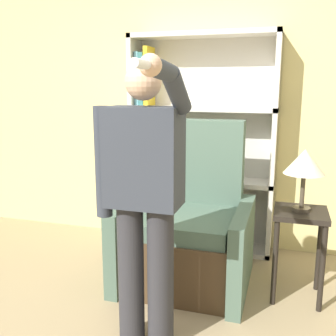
# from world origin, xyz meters

# --- Properties ---
(wall_back) EXTENTS (8.00, 0.06, 2.80)m
(wall_back) POSITION_xyz_m (0.00, 2.03, 1.40)
(wall_back) COLOR #DBCC84
(wall_back) RESTS_ON ground_plane
(bookcase) EXTENTS (1.29, 0.28, 1.93)m
(bookcase) POSITION_xyz_m (-0.10, 1.87, 0.95)
(bookcase) COLOR silver
(bookcase) RESTS_ON ground_plane
(armchair) EXTENTS (0.95, 0.85, 1.22)m
(armchair) POSITION_xyz_m (0.06, 1.21, 0.38)
(armchair) COLOR #4C3823
(armchair) RESTS_ON ground_plane
(person_standing) EXTENTS (0.55, 0.78, 1.60)m
(person_standing) POSITION_xyz_m (0.02, 0.37, 0.91)
(person_standing) COLOR #2D2D33
(person_standing) RESTS_ON ground_plane
(side_table) EXTENTS (0.36, 0.36, 0.64)m
(side_table) POSITION_xyz_m (0.87, 1.17, 0.49)
(side_table) COLOR black
(side_table) RESTS_ON ground_plane
(table_lamp) EXTENTS (0.27, 0.27, 0.43)m
(table_lamp) POSITION_xyz_m (0.87, 1.17, 0.97)
(table_lamp) COLOR #4C4233
(table_lamp) RESTS_ON side_table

